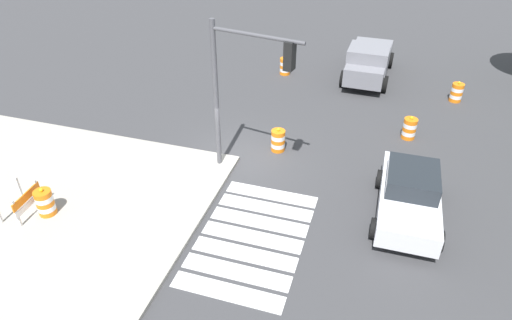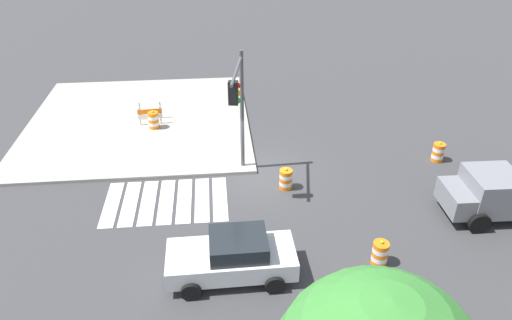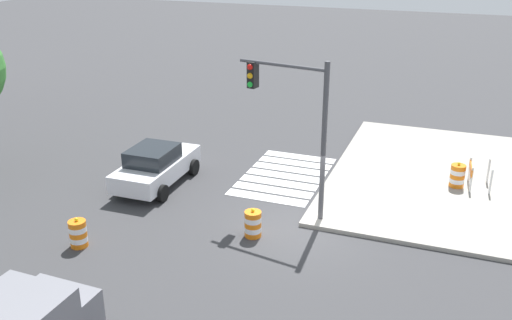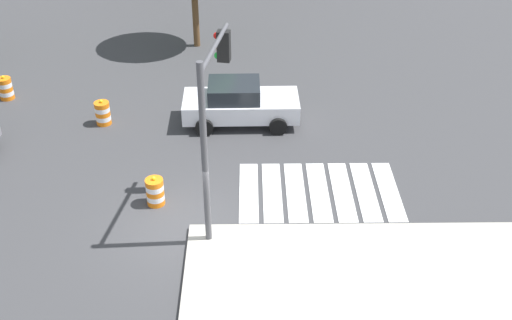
{
  "view_description": "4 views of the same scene",
  "coord_description": "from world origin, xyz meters",
  "px_view_note": "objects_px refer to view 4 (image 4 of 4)",
  "views": [
    {
      "loc": [
        13.89,
        5.0,
        9.9
      ],
      "look_at": [
        0.98,
        0.98,
        0.82
      ],
      "focal_mm": 31.76,
      "sensor_mm": 36.0,
      "label": 1
    },
    {
      "loc": [
        1.77,
        18.32,
        11.68
      ],
      "look_at": [
        0.19,
        1.55,
        1.67
      ],
      "focal_mm": 33.3,
      "sensor_mm": 36.0,
      "label": 2
    },
    {
      "loc": [
        -16.72,
        -4.69,
        9.41
      ],
      "look_at": [
        1.6,
        2.16,
        1.57
      ],
      "focal_mm": 40.03,
      "sensor_mm": 36.0,
      "label": 3
    },
    {
      "loc": [
        1.79,
        -14.53,
        12.01
      ],
      "look_at": [
        1.97,
        1.18,
        1.64
      ],
      "focal_mm": 44.36,
      "sensor_mm": 36.0,
      "label": 4
    }
  ],
  "objects_px": {
    "traffic_barrel_near_corner": "(103,113)",
    "traffic_light_pole": "(212,104)",
    "sports_car": "(239,103)",
    "traffic_barrel_median_near": "(6,88)",
    "traffic_barrel_crosswalk_end": "(155,192)"
  },
  "relations": [
    {
      "from": "traffic_barrel_near_corner",
      "to": "traffic_light_pole",
      "type": "xyz_separation_m",
      "value": [
        4.5,
        -5.72,
        3.46
      ]
    },
    {
      "from": "sports_car",
      "to": "traffic_barrel_near_corner",
      "type": "bearing_deg",
      "value": -179.1
    },
    {
      "from": "sports_car",
      "to": "traffic_barrel_median_near",
      "type": "relative_size",
      "value": 4.24
    },
    {
      "from": "traffic_barrel_near_corner",
      "to": "traffic_light_pole",
      "type": "distance_m",
      "value": 8.06
    },
    {
      "from": "traffic_barrel_near_corner",
      "to": "traffic_light_pole",
      "type": "relative_size",
      "value": 0.19
    },
    {
      "from": "traffic_barrel_near_corner",
      "to": "traffic_barrel_median_near",
      "type": "bearing_deg",
      "value": 154.16
    },
    {
      "from": "traffic_barrel_near_corner",
      "to": "traffic_barrel_median_near",
      "type": "distance_m",
      "value": 4.77
    },
    {
      "from": "sports_car",
      "to": "traffic_barrel_crosswalk_end",
      "type": "height_order",
      "value": "sports_car"
    },
    {
      "from": "sports_car",
      "to": "traffic_light_pole",
      "type": "xyz_separation_m",
      "value": [
        -0.63,
        -5.8,
        3.1
      ]
    },
    {
      "from": "sports_car",
      "to": "traffic_barrel_near_corner",
      "type": "distance_m",
      "value": 5.14
    },
    {
      "from": "traffic_barrel_median_near",
      "to": "traffic_light_pole",
      "type": "xyz_separation_m",
      "value": [
        8.79,
        -7.8,
        3.46
      ]
    },
    {
      "from": "traffic_barrel_near_corner",
      "to": "traffic_barrel_crosswalk_end",
      "type": "relative_size",
      "value": 1.0
    },
    {
      "from": "traffic_barrel_near_corner",
      "to": "traffic_barrel_crosswalk_end",
      "type": "bearing_deg",
      "value": -62.84
    },
    {
      "from": "traffic_barrel_near_corner",
      "to": "traffic_barrel_median_near",
      "type": "relative_size",
      "value": 1.0
    },
    {
      "from": "sports_car",
      "to": "traffic_barrel_near_corner",
      "type": "height_order",
      "value": "sports_car"
    }
  ]
}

